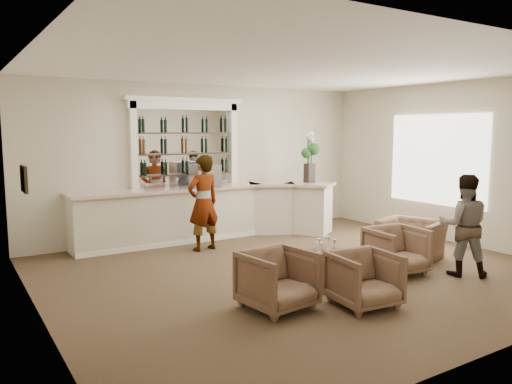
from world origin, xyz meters
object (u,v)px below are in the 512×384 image
Objects in this scene: bar_counter at (210,213)px; guest at (464,225)px; cocktail_table at (326,268)px; sommelier at (203,203)px; espresso_machine at (205,176)px; armchair_far at (411,239)px; flower_vase at (310,154)px; armchair_right at (396,250)px; armchair_left at (278,280)px; armchair_center at (364,279)px.

guest is (2.23, -4.54, 0.24)m from bar_counter.
sommelier is (-0.63, 2.91, 0.68)m from cocktail_table.
espresso_machine is at bearing -126.98° from sommelier.
cocktail_table is at bearing -99.44° from armchair_far.
flower_vase reaches higher than bar_counter.
espresso_machine is (-1.53, 3.86, 0.99)m from armchair_right.
bar_counter reaches higher than armchair_far.
armchair_left is 0.81× the size of armchair_far.
flower_vase is (2.41, 4.24, 1.41)m from armchair_center.
armchair_left is 1.02× the size of armchair_right.
espresso_machine is 2.48m from flower_vase.
cocktail_table is 2.36m from guest.
sommelier is 3.50m from armchair_left.
sommelier is at bearing 102.28° from cocktail_table.
armchair_center reaches higher than armchair_far.
armchair_center is 0.76× the size of armchair_far.
armchair_left is 4.39m from espresso_machine.
armchair_center is at bearing -91.49° from bar_counter.
espresso_machine reaches higher than bar_counter.
guest is 1.31m from armchair_far.
bar_counter is 6.78× the size of armchair_right.
armchair_far is (0.20, 1.20, -0.47)m from guest.
bar_counter reaches higher than cocktail_table.
bar_counter is 1.04m from sommelier.
armchair_right is (1.40, -3.92, -0.19)m from bar_counter.
bar_counter is 5.38× the size of armchair_far.
cocktail_table is 0.38× the size of guest.
sommelier is 4.00m from armchair_center.
flower_vase reaches higher than armchair_far.
sommelier is at bearing -173.83° from flower_vase.
sommelier is 0.97m from espresso_machine.
armchair_left is (-3.38, 0.33, -0.43)m from guest.
bar_counter reaches higher than armchair_center.
bar_counter is 3.74m from cocktail_table.
armchair_left is 2.57m from armchair_right.
armchair_center is 1.73m from armchair_right.
guest is 1.94× the size of armchair_right.
espresso_machine is at bearing 169.60° from flower_vase.
sommelier is 2.16× the size of armchair_left.
guest is at bearing -63.83° from bar_counter.
guest is 1.54× the size of armchair_far.
cocktail_table is 1.33m from armchair_right.
cocktail_table is at bearing -88.66° from bar_counter.
sommelier is 2.20× the size of armchair_right.
flower_vase is (2.20, 3.22, 1.53)m from cocktail_table.
sommelier reaches higher than armchair_far.
flower_vase is (2.41, -0.44, 0.40)m from espresso_machine.
bar_counter is 4.75m from armchair_center.
sommelier is 4.65m from guest.
armchair_center is 0.96× the size of armchair_right.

